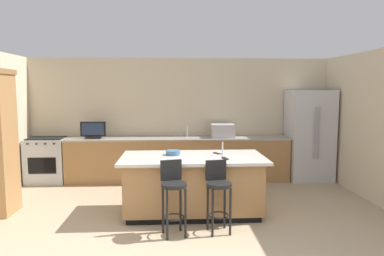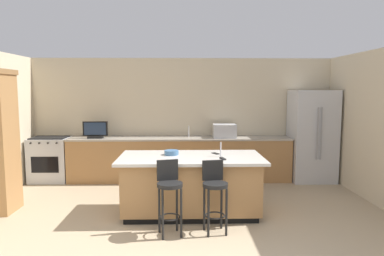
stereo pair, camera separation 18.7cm
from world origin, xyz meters
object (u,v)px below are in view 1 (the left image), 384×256
Objects in this scene: fruit_bowl at (173,153)px; kitchen_island at (193,184)px; refrigerator at (309,135)px; bar_stool_left at (173,191)px; bar_stool_right at (218,190)px; tv_monitor at (93,131)px; tv_remote at (225,158)px; cell_phone at (217,153)px; range_oven at (47,160)px; microwave at (223,131)px.

kitchen_island is at bearing -23.57° from fruit_bowl.
bar_stool_left is (-2.91, -2.73, -0.36)m from refrigerator.
bar_stool_right reaches higher than kitchen_island.
refrigerator is 3.75× the size of tv_monitor.
fruit_bowl reaches higher than tv_remote.
refrigerator is 1.93× the size of bar_stool_left.
fruit_bowl is 1.49× the size of cell_phone.
tv_remote is (0.77, -0.36, -0.03)m from fruit_bowl.
tv_monitor is at bearing 120.56° from bar_stool_right.
refrigerator is 3.54m from bar_stool_right.
tv_remote is (3.40, -2.25, 0.45)m from range_oven.
tv_monitor is at bearing 106.86° from bar_stool_left.
microwave is 2.27m from tv_remote.
fruit_bowl is 1.32× the size of tv_remote.
bar_stool_right is at bearing -99.27° from microwave.
fruit_bowl is (1.65, -1.84, -0.14)m from tv_monitor.
tv_monitor is 3.41× the size of cell_phone.
kitchen_island is 2.22× the size of bar_stool_left.
tv_monitor is at bearing 134.82° from kitchen_island.
kitchen_island is at bearing -110.41° from microwave.
kitchen_island is at bearing -143.11° from refrigerator.
bar_stool_left is 1.00m from tv_remote.
kitchen_island is 12.99× the size of tv_remote.
kitchen_island is 1.15× the size of refrigerator.
bar_stool_right is at bearing -127.05° from cell_phone.
bar_stool_right is at bearing -66.75° from kitchen_island.
tv_remote is at bearing -33.49° from range_oven.
refrigerator reaches higher than bar_stool_left.
range_oven is (-5.54, 0.07, -0.49)m from refrigerator.
tv_remote is at bearing -134.35° from refrigerator.
microwave is 1.85m from cell_phone.
bar_stool_left reaches higher than tv_remote.
fruit_bowl is 0.85m from tv_remote.
tv_remote reaches higher than kitchen_island.
refrigerator is 1.98× the size of bar_stool_right.
bar_stool_right is at bearing -49.84° from tv_monitor.
microwave is at bearing 1.10° from tv_monitor.
fruit_bowl is at bearing -147.94° from refrigerator.
bar_stool_left is at bearing -58.95° from tv_monitor.
bar_stool_left is 6.63× the size of cell_phone.
tv_remote is at bearing 21.24° from bar_stool_left.
bar_stool_right is at bearing -130.75° from refrigerator.
kitchen_island is 0.64m from cell_phone.
fruit_bowl is (-0.30, 0.13, 0.48)m from kitchen_island.
microwave is (3.69, 0.00, 0.59)m from range_oven.
kitchen_island is 3.56m from range_oven.
refrigerator is 11.30× the size of tv_remote.
fruit_bowl reaches higher than cell_phone.
refrigerator reaches higher than bar_stool_right.
bar_stool_left is 4.45× the size of fruit_bowl.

